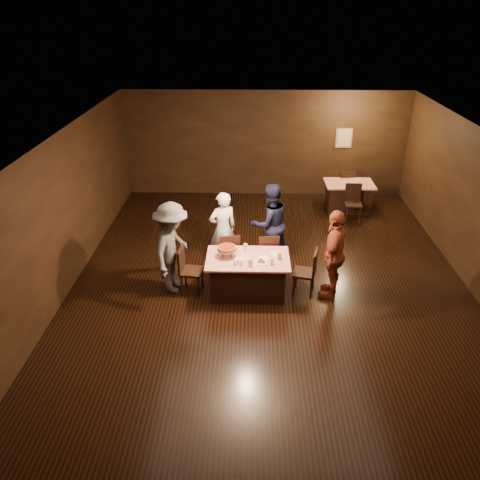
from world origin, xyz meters
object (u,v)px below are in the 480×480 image
main_table (248,275)px  glass_amber (279,256)px  chair_back_near (353,203)px  pizza_stand (227,248)px  glass_front_right (272,262)px  diner_navy_hoodie (270,224)px  chair_far_left (229,252)px  chair_back_far (345,185)px  diner_grey_knit (172,248)px  back_table (348,196)px  diner_white_jacket (223,229)px  diner_red_shirt (334,254)px  chair_end_right (304,272)px  chair_end_left (191,270)px  plate_empty (276,254)px  glass_front_left (250,263)px  glass_back (245,247)px  chair_far_right (267,253)px

main_table → glass_amber: bearing=-4.8°
chair_back_near → pizza_stand: size_ratio=2.50×
glass_front_right → glass_amber: bearing=53.1°
chair_back_near → diner_navy_hoodie: (-2.24, -2.19, 0.43)m
chair_far_left → chair_back_far: 5.06m
diner_grey_knit → pizza_stand: (1.06, -0.03, 0.03)m
diner_navy_hoodie → glass_front_right: size_ratio=12.88×
back_table → glass_amber: bearing=-116.6°
diner_white_jacket → diner_red_shirt: bearing=127.4°
diner_red_shirt → chair_end_right: bearing=-75.4°
diner_navy_hoodie → pizza_stand: diner_navy_hoodie is taller
diner_red_shirt → diner_grey_knit: bearing=-72.6°
chair_end_left → diner_red_shirt: 2.76m
chair_end_left → diner_grey_knit: (-0.36, 0.08, 0.45)m
plate_empty → back_table: bearing=61.7°
glass_front_left → glass_back: size_ratio=1.00×
chair_end_left → diner_grey_knit: bearing=84.6°
back_table → chair_end_right: size_ratio=1.37×
chair_end_right → glass_front_right: 0.79m
back_table → diner_grey_knit: (-4.16, -4.07, 0.54)m
chair_back_near → diner_red_shirt: bearing=-106.3°
chair_end_left → chair_back_far: bearing=-31.8°
diner_grey_knit → chair_end_right: bearing=-78.7°
plate_empty → glass_front_right: (-0.10, -0.40, 0.06)m
chair_far_left → chair_back_near: bearing=-148.3°
diner_grey_knit → glass_front_right: bearing=-86.7°
diner_white_jacket → glass_amber: 1.64m
main_table → pizza_stand: pizza_stand is taller
pizza_stand → glass_back: pizza_stand is taller
chair_back_far → diner_red_shirt: 4.94m
plate_empty → glass_front_left: size_ratio=1.79×
chair_far_right → plate_empty: bearing=96.9°
back_table → chair_far_left: size_ratio=1.37×
chair_end_left → chair_far_left: bearing=-36.1°
diner_white_jacket → pizza_stand: 1.09m
diner_red_shirt → chair_far_left: bearing=-91.7°
diner_navy_hoodie → pizza_stand: 1.49m
plate_empty → diner_white_jacket: bearing=138.3°
diner_red_shirt → glass_front_right: size_ratio=12.87×
diner_white_jacket → diner_navy_hoodie: bearing=163.7°
chair_back_far → diner_white_jacket: diner_white_jacket is taller
chair_back_far → diner_grey_knit: 6.28m
back_table → chair_far_right: bearing=-124.1°
main_table → chair_far_left: 0.85m
chair_end_right → diner_white_jacket: 2.02m
glass_back → glass_front_right: bearing=-47.7°
back_table → glass_front_right: bearing=-117.1°
chair_far_left → chair_back_near: same height
chair_far_left → pizza_stand: 0.85m
main_table → chair_back_near: 4.39m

